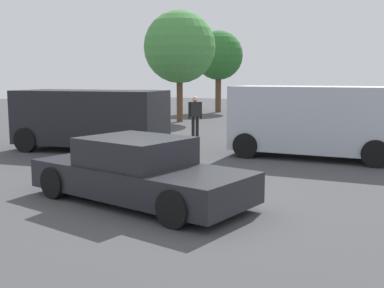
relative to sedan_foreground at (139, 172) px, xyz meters
name	(u,v)px	position (x,y,z in m)	size (l,w,h in m)	color
ground_plane	(165,201)	(0.42, 0.28, -0.58)	(80.00, 80.00, 0.00)	#424244
sedan_foreground	(139,172)	(0.00, 0.00, 0.00)	(4.71, 2.33, 1.27)	#232328
dog	(59,164)	(-3.20, 0.97, -0.29)	(0.51, 0.58, 0.47)	beige
van_white	(314,119)	(1.43, 6.86, 0.58)	(5.07, 2.69, 2.15)	#B2B7C1
suv_dark	(90,118)	(-5.31, 4.39, 0.51)	(5.23, 3.12, 2.00)	black
pedestrian	(195,113)	(-4.12, 9.21, 0.40)	(0.46, 0.45, 1.66)	black
tree_back_left	(179,47)	(-8.22, 14.53, 3.43)	(3.86, 3.86, 5.95)	brown
tree_back_right	(218,56)	(-9.70, 21.88, 3.29)	(3.35, 3.35, 5.57)	brown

